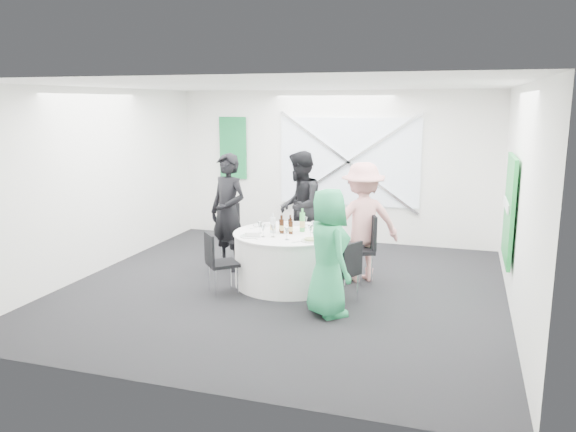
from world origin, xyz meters
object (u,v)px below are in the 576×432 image
(chair_back_left, at_px, (234,231))
(green_water_bottle, at_px, (302,222))
(person_woman_green, at_px, (328,253))
(chair_back_right, at_px, (364,243))
(person_man_back, at_px, (300,206))
(person_woman_pink, at_px, (362,222))
(chair_front_right, at_px, (346,268))
(person_man_back_left, at_px, (228,212))
(clear_water_bottle, at_px, (273,225))
(banquet_table, at_px, (288,258))
(chair_front_left, at_px, (217,259))
(chair_back, at_px, (305,226))

(chair_back_left, relative_size, green_water_bottle, 2.98)
(person_woman_green, bearing_deg, chair_back_left, 11.09)
(chair_back_right, xyz_separation_m, person_man_back, (-1.22, 0.88, 0.31))
(person_woman_pink, height_order, green_water_bottle, person_woman_pink)
(green_water_bottle, bearing_deg, chair_back_left, 161.00)
(chair_front_right, xyz_separation_m, person_woman_green, (-0.14, -0.45, 0.31))
(chair_back_right, height_order, person_man_back_left, person_man_back_left)
(person_woman_green, height_order, clear_water_bottle, person_woman_green)
(clear_water_bottle, bearing_deg, banquet_table, 23.30)
(clear_water_bottle, bearing_deg, chair_front_left, -133.60)
(banquet_table, relative_size, person_woman_green, 0.99)
(chair_front_right, bearing_deg, clear_water_bottle, -82.09)
(chair_back_left, relative_size, person_woman_green, 0.63)
(person_man_back_left, relative_size, person_man_back, 1.00)
(chair_back_right, relative_size, person_man_back_left, 0.56)
(green_water_bottle, bearing_deg, clear_water_bottle, -150.65)
(chair_front_right, xyz_separation_m, person_man_back, (-1.15, 1.78, 0.42))
(person_woman_pink, bearing_deg, green_water_bottle, -1.88)
(chair_back, height_order, person_man_back_left, person_man_back_left)
(clear_water_bottle, bearing_deg, chair_back_right, 20.39)
(person_woman_pink, xyz_separation_m, green_water_bottle, (-0.80, -0.38, 0.02))
(person_man_back_left, relative_size, person_woman_green, 1.15)
(chair_back, relative_size, chair_back_right, 0.97)
(chair_back_left, xyz_separation_m, person_man_back_left, (-0.03, -0.14, 0.32))
(person_man_back_left, height_order, clear_water_bottle, person_man_back_left)
(chair_back_left, bearing_deg, banquet_table, -90.00)
(chair_back_right, xyz_separation_m, chair_front_left, (-1.81, -1.07, -0.10))
(chair_back, distance_m, clear_water_bottle, 1.36)
(chair_back_left, relative_size, chair_back_right, 0.98)
(green_water_bottle, bearing_deg, person_man_back, 108.17)
(chair_front_left, distance_m, person_man_back, 2.08)
(banquet_table, relative_size, clear_water_bottle, 5.50)
(chair_back_left, distance_m, chair_back_right, 2.10)
(chair_back_right, xyz_separation_m, chair_front_right, (-0.06, -0.91, -0.12))
(banquet_table, distance_m, chair_front_right, 1.10)
(banquet_table, xyz_separation_m, clear_water_bottle, (-0.20, -0.09, 0.49))
(chair_back_right, height_order, person_woman_green, person_woman_green)
(chair_front_right, distance_m, chair_front_left, 1.75)
(chair_front_right, distance_m, green_water_bottle, 1.11)
(chair_back, relative_size, person_man_back, 0.54)
(person_man_back, xyz_separation_m, person_woman_pink, (1.16, -0.74, -0.03))
(chair_front_right, bearing_deg, banquet_table, -90.00)
(chair_back_right, height_order, green_water_bottle, green_water_bottle)
(chair_front_left, bearing_deg, person_woman_pink, -97.23)
(chair_front_left, bearing_deg, person_woman_green, -141.87)
(chair_back, xyz_separation_m, person_man_back, (-0.09, 0.00, 0.33))
(chair_front_left, relative_size, person_man_back, 0.47)
(chair_back_right, height_order, chair_front_right, chair_back_right)
(person_woman_green, height_order, green_water_bottle, person_woman_green)
(chair_front_right, distance_m, clear_water_bottle, 1.30)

